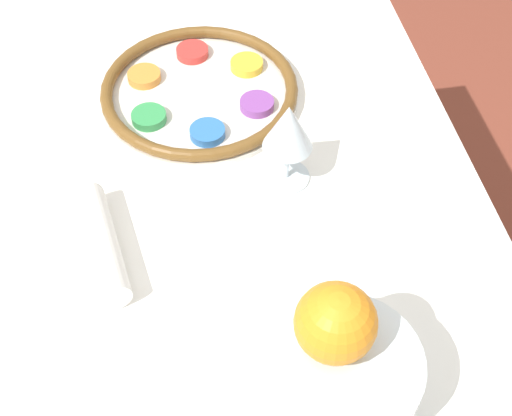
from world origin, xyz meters
name	(u,v)px	position (x,y,z in m)	size (l,w,h in m)	color
dining_table	(225,373)	(0.00, 0.00, 0.37)	(1.45, 0.81, 0.73)	white
seder_plate	(200,91)	(-0.31, 0.02, 0.75)	(0.32, 0.32, 0.03)	silver
wine_glass	(288,130)	(-0.12, 0.12, 0.83)	(0.07, 0.07, 0.14)	silver
fruit_stand	(342,374)	(0.25, 0.11, 0.82)	(0.17, 0.17, 0.12)	silver
orange_fruit	(336,323)	(0.23, 0.10, 0.89)	(0.09, 0.09, 0.09)	orange
napkin_roll	(98,244)	(-0.02, -0.15, 0.76)	(0.19, 0.08, 0.05)	white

